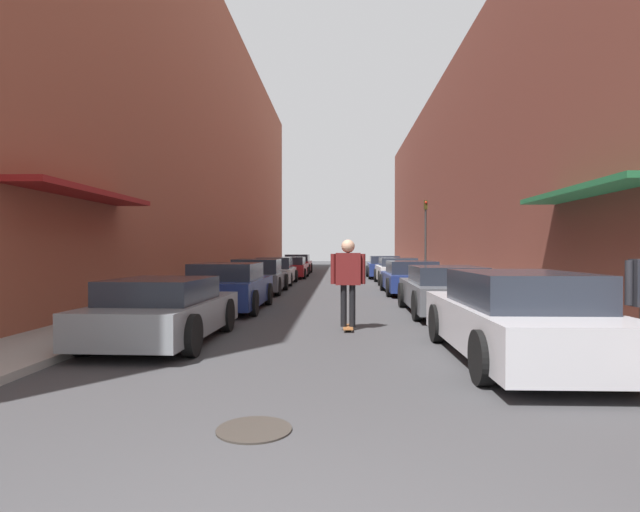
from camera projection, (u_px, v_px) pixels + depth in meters
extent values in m
plane|color=#38383A|center=(335.00, 288.00, 21.65)|extent=(107.17, 107.17, 0.00)
cube|color=gray|center=(246.00, 280.00, 26.71)|extent=(1.80, 48.71, 0.12)
cube|color=gray|center=(428.00, 280.00, 26.32)|extent=(1.80, 48.71, 0.12)
cube|color=brown|center=(192.00, 146.00, 26.75)|extent=(4.00, 48.71, 14.49)
cube|color=maroon|center=(86.00, 194.00, 10.88)|extent=(1.00, 4.80, 0.12)
cube|color=brown|center=(484.00, 176.00, 26.14)|extent=(4.00, 48.71, 11.16)
cube|color=#1E6038|center=(586.00, 191.00, 10.45)|extent=(1.00, 4.80, 0.12)
cube|color=gray|center=(165.00, 316.00, 9.00)|extent=(1.85, 3.97, 0.57)
cube|color=#232833|center=(161.00, 290.00, 8.80)|extent=(1.59, 2.08, 0.41)
cylinder|color=black|center=(144.00, 315.00, 10.25)|extent=(0.18, 0.67, 0.67)
cylinder|color=black|center=(227.00, 315.00, 10.18)|extent=(0.18, 0.67, 0.67)
cylinder|color=black|center=(84.00, 335.00, 7.82)|extent=(0.18, 0.67, 0.67)
cylinder|color=black|center=(192.00, 335.00, 7.75)|extent=(0.18, 0.67, 0.67)
cube|color=navy|center=(229.00, 291.00, 13.86)|extent=(1.89, 4.21, 0.68)
cube|color=#232833|center=(227.00, 271.00, 13.65)|extent=(1.66, 2.19, 0.45)
cylinder|color=black|center=(209.00, 294.00, 15.21)|extent=(0.18, 0.66, 0.66)
cylinder|color=black|center=(269.00, 294.00, 15.13)|extent=(0.18, 0.66, 0.66)
cylinder|color=black|center=(182.00, 303.00, 12.60)|extent=(0.18, 0.66, 0.66)
cylinder|color=black|center=(254.00, 303.00, 12.53)|extent=(0.18, 0.66, 0.66)
cube|color=#515459|center=(258.00, 280.00, 19.38)|extent=(2.01, 4.15, 0.59)
cube|color=#232833|center=(257.00, 266.00, 19.16)|extent=(1.73, 2.18, 0.54)
cylinder|color=black|center=(241.00, 282.00, 20.68)|extent=(0.18, 0.69, 0.69)
cylinder|color=black|center=(286.00, 282.00, 20.61)|extent=(0.18, 0.69, 0.69)
cylinder|color=black|center=(227.00, 286.00, 18.15)|extent=(0.18, 0.69, 0.69)
cylinder|color=black|center=(278.00, 286.00, 18.07)|extent=(0.18, 0.69, 0.69)
cube|color=silver|center=(276.00, 274.00, 24.46)|extent=(1.90, 4.73, 0.61)
cube|color=#232833|center=(275.00, 263.00, 24.22)|extent=(1.62, 2.48, 0.54)
cylinder|color=black|center=(263.00, 276.00, 25.94)|extent=(0.18, 0.63, 0.63)
cylinder|color=black|center=(296.00, 276.00, 25.87)|extent=(0.18, 0.63, 0.63)
cylinder|color=black|center=(253.00, 279.00, 23.04)|extent=(0.18, 0.63, 0.63)
cylinder|color=black|center=(290.00, 279.00, 22.97)|extent=(0.18, 0.63, 0.63)
cube|color=maroon|center=(290.00, 270.00, 29.93)|extent=(1.93, 4.43, 0.65)
cube|color=#232833|center=(290.00, 261.00, 29.70)|extent=(1.70, 2.30, 0.44)
cylinder|color=black|center=(277.00, 272.00, 31.34)|extent=(0.18, 0.62, 0.62)
cylinder|color=black|center=(307.00, 272.00, 31.26)|extent=(0.18, 0.62, 0.62)
cylinder|color=black|center=(271.00, 274.00, 28.59)|extent=(0.18, 0.62, 0.62)
cylinder|color=black|center=(304.00, 274.00, 28.52)|extent=(0.18, 0.62, 0.62)
cube|color=maroon|center=(298.00, 266.00, 35.61)|extent=(1.82, 4.14, 0.69)
cube|color=#232833|center=(297.00, 258.00, 35.39)|extent=(1.59, 2.15, 0.48)
cylinder|color=black|center=(287.00, 268.00, 36.92)|extent=(0.18, 0.69, 0.69)
cylinder|color=black|center=(311.00, 268.00, 36.85)|extent=(0.18, 0.69, 0.69)
cylinder|color=black|center=(283.00, 269.00, 34.36)|extent=(0.18, 0.69, 0.69)
cylinder|color=black|center=(309.00, 269.00, 34.29)|extent=(0.18, 0.69, 0.69)
cube|color=#B7B7BC|center=(514.00, 326.00, 7.54)|extent=(1.85, 4.66, 0.66)
cube|color=#232833|center=(520.00, 289.00, 7.30)|extent=(1.61, 2.43, 0.50)
cylinder|color=black|center=(437.00, 323.00, 9.01)|extent=(0.18, 0.68, 0.68)
cylinder|color=black|center=(537.00, 324.00, 8.94)|extent=(0.18, 0.68, 0.68)
cylinder|color=black|center=(482.00, 357.00, 6.14)|extent=(0.18, 0.68, 0.68)
cylinder|color=black|center=(630.00, 359.00, 6.07)|extent=(0.18, 0.68, 0.68)
cube|color=#515459|center=(444.00, 294.00, 13.07)|extent=(1.97, 4.54, 0.62)
cube|color=#232833|center=(446.00, 275.00, 12.84)|extent=(1.71, 2.37, 0.43)
cylinder|color=black|center=(402.00, 295.00, 14.51)|extent=(0.18, 0.72, 0.72)
cylinder|color=black|center=(466.00, 295.00, 14.43)|extent=(0.18, 0.72, 0.72)
cylinder|color=black|center=(417.00, 306.00, 11.72)|extent=(0.18, 0.72, 0.72)
cylinder|color=black|center=(497.00, 306.00, 11.64)|extent=(0.18, 0.72, 0.72)
cube|color=navy|center=(410.00, 281.00, 19.06)|extent=(1.93, 4.41, 0.59)
cube|color=#232833|center=(411.00, 267.00, 18.84)|extent=(1.69, 2.29, 0.47)
cylinder|color=black|center=(382.00, 282.00, 20.47)|extent=(0.18, 0.68, 0.68)
cylinder|color=black|center=(429.00, 282.00, 20.39)|extent=(0.18, 0.68, 0.68)
cylinder|color=black|center=(389.00, 287.00, 17.74)|extent=(0.18, 0.68, 0.68)
cylinder|color=black|center=(442.00, 287.00, 17.66)|extent=(0.18, 0.68, 0.68)
cube|color=silver|center=(397.00, 273.00, 24.69)|extent=(1.96, 4.39, 0.69)
cube|color=#232833|center=(397.00, 262.00, 24.46)|extent=(1.71, 2.29, 0.40)
cylinder|color=black|center=(376.00, 275.00, 26.08)|extent=(0.18, 0.70, 0.70)
cylinder|color=black|center=(412.00, 275.00, 26.01)|extent=(0.18, 0.70, 0.70)
cylinder|color=black|center=(380.00, 278.00, 23.37)|extent=(0.18, 0.70, 0.70)
cylinder|color=black|center=(420.00, 278.00, 23.30)|extent=(0.18, 0.70, 0.70)
cube|color=navy|center=(384.00, 269.00, 29.71)|extent=(1.97, 4.22, 0.70)
cube|color=#232833|center=(384.00, 260.00, 29.49)|extent=(1.69, 2.21, 0.43)
cylinder|color=black|center=(367.00, 271.00, 31.04)|extent=(0.18, 0.71, 0.71)
cylinder|color=black|center=(397.00, 271.00, 30.97)|extent=(0.18, 0.71, 0.71)
cylinder|color=black|center=(370.00, 273.00, 28.46)|extent=(0.18, 0.71, 0.71)
cylinder|color=black|center=(402.00, 273.00, 28.38)|extent=(0.18, 0.71, 0.71)
cube|color=brown|center=(348.00, 327.00, 10.38)|extent=(0.20, 0.78, 0.02)
cylinder|color=beige|center=(344.00, 327.00, 10.63)|extent=(0.03, 0.06, 0.06)
cylinder|color=beige|center=(351.00, 327.00, 10.62)|extent=(0.03, 0.06, 0.06)
cylinder|color=beige|center=(344.00, 331.00, 10.13)|extent=(0.03, 0.06, 0.06)
cylinder|color=beige|center=(352.00, 331.00, 10.13)|extent=(0.03, 0.06, 0.06)
cylinder|color=black|center=(344.00, 306.00, 10.38)|extent=(0.13, 0.13, 0.87)
cylinder|color=black|center=(352.00, 306.00, 10.37)|extent=(0.13, 0.13, 0.87)
cube|color=maroon|center=(348.00, 269.00, 10.36)|extent=(0.52, 0.23, 0.67)
sphere|color=tan|center=(348.00, 246.00, 10.36)|extent=(0.28, 0.28, 0.28)
cylinder|color=maroon|center=(333.00, 269.00, 10.38)|extent=(0.10, 0.10, 0.63)
cylinder|color=maroon|center=(363.00, 269.00, 10.35)|extent=(0.10, 0.10, 0.63)
cylinder|color=#332D28|center=(254.00, 429.00, 4.60)|extent=(0.70, 0.70, 0.02)
cylinder|color=#2D2D2D|center=(426.00, 241.00, 24.06)|extent=(0.10, 0.10, 3.96)
cube|color=#332D0F|center=(426.00, 205.00, 24.04)|extent=(0.16, 0.16, 0.45)
sphere|color=red|center=(426.00, 202.00, 23.95)|extent=(0.11, 0.11, 0.11)
cylinder|color=#232328|center=(629.00, 283.00, 6.51)|extent=(0.10, 0.10, 0.59)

